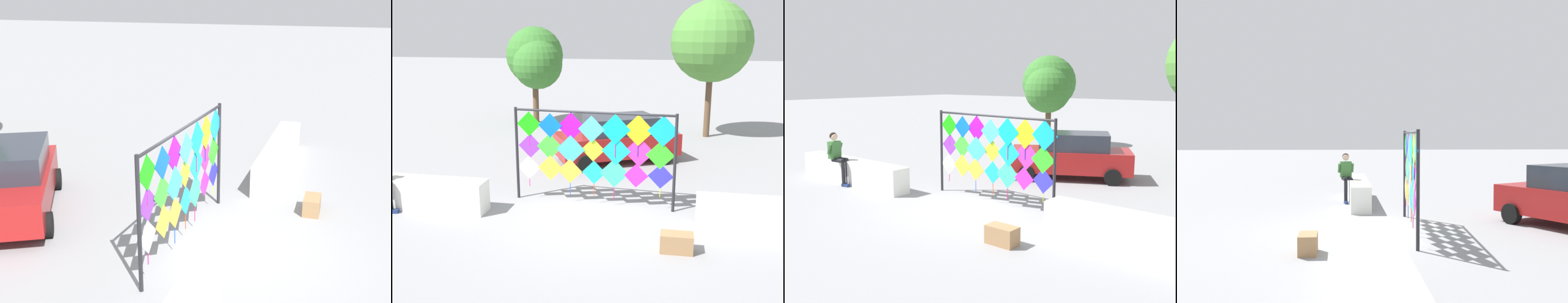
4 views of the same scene
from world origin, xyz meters
TOP-DOWN VIEW (x-y plane):
  - ground at (0.00, 0.00)m, footprint 120.00×120.00m
  - plaza_ledge_right at (4.66, -0.21)m, footprint 4.58×0.58m
  - kite_display_rack at (0.01, 0.82)m, footprint 3.94×0.31m
  - parked_car at (0.06, 4.79)m, footprint 4.13×3.23m
  - cardboard_box_large at (1.98, -1.36)m, footprint 0.63×0.35m

SIDE VIEW (x-z plane):
  - ground at x=0.00m, z-range 0.00..0.00m
  - cardboard_box_large at x=1.98m, z-range 0.00..0.37m
  - plaza_ledge_right at x=4.66m, z-range 0.00..0.75m
  - parked_car at x=0.06m, z-range 0.01..1.49m
  - kite_display_rack at x=0.01m, z-range 0.29..2.60m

